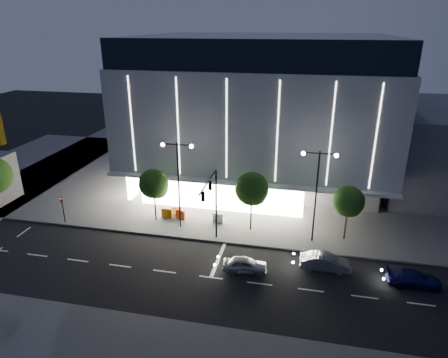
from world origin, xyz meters
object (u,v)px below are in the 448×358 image
ped_signal_far (63,207)px  tree_right (349,203)px  car_third (414,279)px  street_lamp_east (317,184)px  car_second (325,262)px  barrier_a (167,213)px  barrier_b (177,211)px  tree_left (154,185)px  tree_mid (252,191)px  street_lamp_west (178,173)px  traffic_mast (212,197)px  car_lead (245,265)px  barrier_d (218,218)px  barrier_c (181,214)px

ped_signal_far → tree_right: tree_right is taller
ped_signal_far → car_third: 33.10m
street_lamp_east → car_second: size_ratio=2.16×
tree_right → barrier_a: 18.41m
ped_signal_far → car_second: (26.08, -2.85, -1.20)m
ped_signal_far → barrier_b: ped_signal_far is taller
ped_signal_far → barrier_a: 10.52m
tree_left → tree_mid: 10.00m
car_second → car_third: car_second is taller
tree_right → street_lamp_east: bearing=-161.4°
street_lamp_west → barrier_b: (-1.21, 2.44, -5.31)m
traffic_mast → barrier_a: bearing=143.9°
tree_right → car_lead: bearing=-140.1°
tree_mid → ped_signal_far: bearing=-172.4°
tree_left → barrier_d: size_ratio=5.20×
tree_right → car_lead: size_ratio=1.47×
traffic_mast → ped_signal_far: traffic_mast is taller
car_lead → car_second: car_second is taller
barrier_a → barrier_b: 1.10m
tree_mid → car_third: tree_mid is taller
tree_left → car_lead: 13.15m
street_lamp_east → car_lead: street_lamp_east is taller
traffic_mast → street_lamp_east: street_lamp_east is taller
street_lamp_east → barrier_d: (-9.51, 1.76, -5.31)m
street_lamp_east → car_third: size_ratio=2.15×
car_lead → barrier_a: car_lead is taller
traffic_mast → tree_mid: size_ratio=1.15×
tree_mid → car_lead: (0.55, -7.07, -3.70)m
car_third → barrier_a: car_third is taller
street_lamp_east → barrier_d: 11.03m
tree_left → traffic_mast: bearing=-27.8°
tree_right → car_lead: 11.49m
tree_left → barrier_b: tree_left is taller
traffic_mast → barrier_a: 8.70m
car_third → barrier_c: (-21.39, 6.86, 0.04)m
car_second → barrier_c: bearing=66.2°
tree_mid → car_second: tree_mid is taller
street_lamp_west → car_lead: bearing=-38.6°
tree_mid → barrier_d: tree_mid is taller
traffic_mast → car_second: 11.11m
ped_signal_far → tree_mid: bearing=7.6°
traffic_mast → car_third: bearing=-8.4°
barrier_c → traffic_mast: bearing=-21.3°
street_lamp_east → barrier_c: street_lamp_east is taller
street_lamp_east → barrier_c: (-13.52, 1.71, -5.31)m
street_lamp_east → ped_signal_far: size_ratio=3.00×
tree_mid → tree_left: bearing=-180.0°
car_second → barrier_a: bearing=68.0°
car_third → barrier_b: 23.35m
traffic_mast → car_lead: bearing=-43.5°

